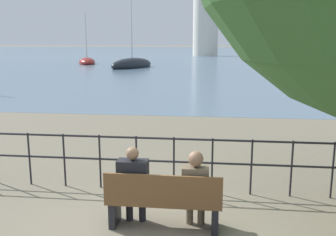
{
  "coord_description": "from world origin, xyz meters",
  "views": [
    {
      "loc": [
        0.69,
        -5.24,
        2.75
      ],
      "look_at": [
        0.0,
        0.5,
        1.6
      ],
      "focal_mm": 40.0,
      "sensor_mm": 36.0,
      "label": 1
    }
  ],
  "objects": [
    {
      "name": "promenade_railing",
      "position": [
        0.0,
        1.43,
        0.69
      ],
      "size": [
        15.74,
        0.04,
        1.05
      ],
      "color": "black",
      "rests_on": "ground_plane"
    },
    {
      "name": "park_bench",
      "position": [
        0.0,
        -0.06,
        0.43
      ],
      "size": [
        1.74,
        0.45,
        0.9
      ],
      "color": "brown",
      "rests_on": "ground_plane"
    },
    {
      "name": "ground_plane",
      "position": [
        0.0,
        0.0,
        0.0
      ],
      "size": [
        1000.0,
        1000.0,
        0.0
      ],
      "primitive_type": "plane",
      "color": "#7A705B"
    },
    {
      "name": "seated_person_left",
      "position": [
        -0.47,
        0.01,
        0.68
      ],
      "size": [
        0.46,
        0.35,
        1.25
      ],
      "color": "black",
      "rests_on": "ground_plane"
    },
    {
      "name": "sailboat_2",
      "position": [
        -8.53,
        37.18,
        0.35
      ],
      "size": [
        4.8,
        7.77,
        9.43
      ],
      "rotation": [
        0.0,
        0.0,
        -0.37
      ],
      "color": "black",
      "rests_on": "ground_plane"
    },
    {
      "name": "seated_person_right",
      "position": [
        0.47,
        0.01,
        0.68
      ],
      "size": [
        0.39,
        0.35,
        1.22
      ],
      "color": "brown",
      "rests_on": "ground_plane"
    },
    {
      "name": "sailboat_0",
      "position": [
        -16.32,
        44.32,
        0.28
      ],
      "size": [
        3.73,
        5.58,
        7.03
      ],
      "rotation": [
        0.0,
        0.0,
        0.34
      ],
      "color": "maroon",
      "rests_on": "ground_plane"
    },
    {
      "name": "harbor_water",
      "position": [
        0.0,
        158.83,
        0.0
      ],
      "size": [
        600.0,
        300.0,
        0.01
      ],
      "color": "slate",
      "rests_on": "ground_plane"
    }
  ]
}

